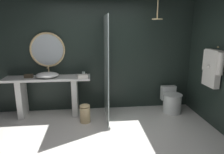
% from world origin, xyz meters
% --- Properties ---
extents(ground_plane, '(5.76, 5.76, 0.00)m').
position_xyz_m(ground_plane, '(0.00, 0.00, 0.00)').
color(ground_plane, silver).
extents(back_wall_panel, '(4.80, 0.10, 2.60)m').
position_xyz_m(back_wall_panel, '(0.00, 1.90, 1.30)').
color(back_wall_panel, '#1E2823').
rests_on(back_wall_panel, ground_plane).
extents(side_wall_right, '(0.10, 2.47, 2.60)m').
position_xyz_m(side_wall_right, '(2.35, 0.76, 1.30)').
color(side_wall_right, '#1E2823').
rests_on(side_wall_right, ground_plane).
extents(vanity_counter, '(1.86, 0.50, 0.88)m').
position_xyz_m(vanity_counter, '(-1.06, 1.58, 0.56)').
color(vanity_counter, silver).
rests_on(vanity_counter, ground_plane).
extents(vessel_sink, '(0.49, 0.40, 0.21)m').
position_xyz_m(vessel_sink, '(-1.05, 1.55, 0.94)').
color(vessel_sink, white).
rests_on(vessel_sink, vanity_counter).
extents(tumbler_cup, '(0.07, 0.07, 0.10)m').
position_xyz_m(tumbler_cup, '(-0.28, 1.63, 0.93)').
color(tumbler_cup, silver).
rests_on(tumbler_cup, vanity_counter).
extents(tissue_box, '(0.18, 0.10, 0.08)m').
position_xyz_m(tissue_box, '(-1.45, 1.58, 0.92)').
color(tissue_box, '#3D3323').
rests_on(tissue_box, vanity_counter).
extents(round_wall_mirror, '(0.78, 0.05, 0.78)m').
position_xyz_m(round_wall_mirror, '(-1.06, 1.81, 1.45)').
color(round_wall_mirror, '#D6B77F').
extents(shower_glass_panel, '(0.02, 1.10, 2.18)m').
position_xyz_m(shower_glass_panel, '(0.21, 1.30, 1.09)').
color(shower_glass_panel, silver).
rests_on(shower_glass_panel, ground_plane).
extents(rain_shower_head, '(0.22, 0.22, 0.40)m').
position_xyz_m(rain_shower_head, '(1.29, 1.41, 2.14)').
color(rain_shower_head, '#D6B77F').
extents(hanging_bathrobe, '(0.20, 0.59, 0.78)m').
position_xyz_m(hanging_bathrobe, '(2.21, 0.75, 1.21)').
color(hanging_bathrobe, '#D6B77F').
extents(toilet, '(0.43, 0.59, 0.56)m').
position_xyz_m(toilet, '(1.75, 1.47, 0.26)').
color(toilet, white).
rests_on(toilet, ground_plane).
extents(waste_bin, '(0.22, 0.22, 0.39)m').
position_xyz_m(waste_bin, '(-0.26, 1.12, 0.20)').
color(waste_bin, '#D6B77F').
rests_on(waste_bin, ground_plane).
extents(folded_hand_towel, '(0.25, 0.19, 0.08)m').
position_xyz_m(folded_hand_towel, '(-0.30, 1.43, 0.92)').
color(folded_hand_towel, silver).
rests_on(folded_hand_towel, vanity_counter).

